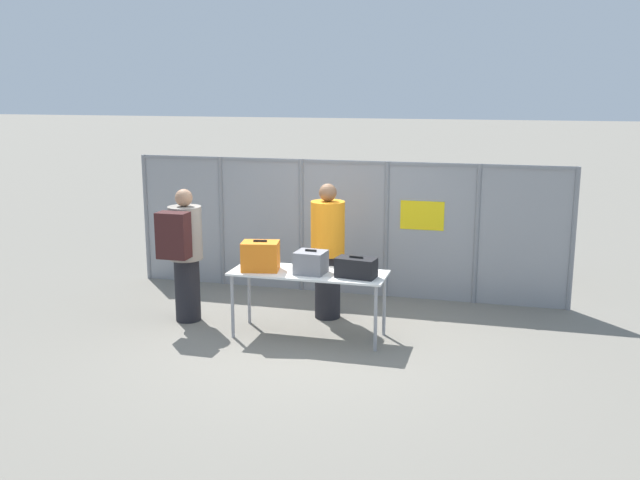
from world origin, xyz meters
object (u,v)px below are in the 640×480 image
at_px(suitcase_grey, 311,262).
at_px(traveler_hooded, 184,250).
at_px(security_worker_near, 328,249).
at_px(suitcase_black, 356,268).
at_px(utility_trailer, 436,247).
at_px(inspection_table, 309,277).
at_px(suitcase_orange, 260,256).

xyz_separation_m(suitcase_grey, traveler_hooded, (-1.69, 0.16, 0.01)).
bearing_deg(security_worker_near, suitcase_black, 111.72).
xyz_separation_m(suitcase_grey, security_worker_near, (-0.01, 0.80, -0.02)).
relative_size(suitcase_grey, utility_trailer, 0.09).
bearing_deg(inspection_table, utility_trailer, 71.80).
xyz_separation_m(security_worker_near, utility_trailer, (1.09, 2.67, -0.49)).
relative_size(traveler_hooded, utility_trailer, 0.40).
bearing_deg(suitcase_orange, suitcase_grey, 2.23).
distance_m(inspection_table, utility_trailer, 3.62).
bearing_deg(suitcase_black, traveler_hooded, 174.94).
relative_size(inspection_table, suitcase_orange, 3.81).
height_order(suitcase_orange, suitcase_grey, suitcase_orange).
distance_m(inspection_table, security_worker_near, 0.78).
distance_m(traveler_hooded, security_worker_near, 1.80).
height_order(traveler_hooded, security_worker_near, security_worker_near).
bearing_deg(suitcase_orange, traveler_hooded, 170.24).
distance_m(suitcase_grey, traveler_hooded, 1.70).
height_order(suitcase_grey, utility_trailer, suitcase_grey).
relative_size(inspection_table, suitcase_black, 3.81).
bearing_deg(suitcase_grey, suitcase_orange, -177.77).
relative_size(security_worker_near, utility_trailer, 0.41).
bearing_deg(inspection_table, suitcase_black, -8.17).
distance_m(traveler_hooded, utility_trailer, 4.35).
distance_m(inspection_table, suitcase_black, 0.62).
xyz_separation_m(suitcase_orange, traveler_hooded, (-1.08, 0.19, -0.04)).
bearing_deg(suitcase_black, suitcase_orange, 179.39).
xyz_separation_m(traveler_hooded, security_worker_near, (1.69, 0.64, -0.03)).
xyz_separation_m(suitcase_orange, utility_trailer, (1.70, 3.50, -0.56)).
xyz_separation_m(suitcase_grey, utility_trailer, (1.08, 3.47, -0.51)).
xyz_separation_m(inspection_table, suitcase_grey, (0.04, -0.05, 0.20)).
bearing_deg(security_worker_near, traveler_hooded, 9.25).
bearing_deg(suitcase_grey, traveler_hooded, 174.53).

